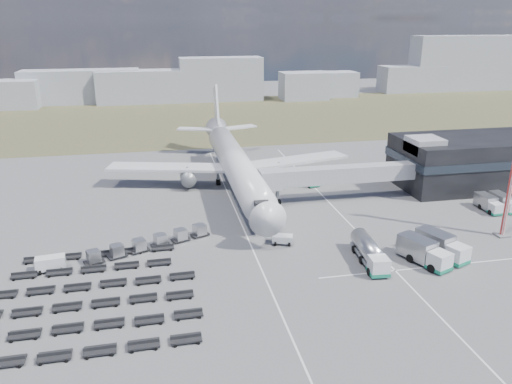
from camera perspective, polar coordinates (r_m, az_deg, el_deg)
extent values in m
plane|color=#565659|center=(73.73, 1.51, -7.23)|extent=(420.00, 420.00, 0.00)
cube|color=brown|center=(178.01, -6.40, 8.48)|extent=(420.00, 90.00, 0.01)
cube|color=silver|center=(77.78, -0.75, -5.75)|extent=(0.25, 110.00, 0.01)
cube|color=silver|center=(82.67, 11.64, -4.60)|extent=(0.25, 110.00, 0.01)
cube|color=silver|center=(76.40, 21.71, -7.71)|extent=(40.00, 0.25, 0.01)
cube|color=black|center=(111.91, 23.35, 3.22)|extent=(30.00, 16.00, 10.00)
cube|color=#262D38|center=(111.61, 23.43, 3.81)|extent=(30.40, 16.40, 1.60)
cube|color=#939399|center=(102.86, 18.74, 5.09)|extent=(6.00, 6.00, 3.00)
cube|color=#939399|center=(95.13, 9.48, 2.00)|extent=(29.80, 3.00, 3.00)
cube|color=#939399|center=(90.89, 1.65, 1.45)|extent=(4.00, 3.60, 3.40)
cylinder|color=slate|center=(92.49, 2.47, 0.09)|extent=(0.70, 0.70, 5.10)
cylinder|color=black|center=(93.20, 2.45, -1.13)|extent=(1.40, 0.90, 1.40)
cylinder|color=silver|center=(99.38, -2.29, 3.12)|extent=(5.60, 48.00, 5.60)
cone|color=silver|center=(74.69, 0.95, -2.42)|extent=(5.60, 5.00, 5.60)
cone|color=silver|center=(126.09, -4.33, 6.93)|extent=(5.60, 8.00, 5.60)
cube|color=black|center=(76.23, 0.63, -1.31)|extent=(2.20, 2.00, 0.80)
cube|color=silver|center=(103.42, -9.86, 2.80)|extent=(25.59, 11.38, 0.50)
cube|color=silver|center=(107.08, 4.19, 3.61)|extent=(25.59, 11.38, 0.50)
cylinder|color=slate|center=(102.12, -7.81, 1.70)|extent=(3.00, 5.00, 3.00)
cylinder|color=slate|center=(104.84, 2.61, 2.33)|extent=(3.00, 5.00, 3.00)
cube|color=silver|center=(127.43, -6.92, 7.16)|extent=(9.49, 5.63, 0.35)
cube|color=silver|center=(128.70, -2.00, 7.41)|extent=(9.49, 5.63, 0.35)
cube|color=silver|center=(127.94, -4.56, 9.70)|extent=(0.50, 9.06, 11.45)
cylinder|color=slate|center=(81.21, 0.11, -3.67)|extent=(0.50, 0.50, 2.50)
cylinder|color=slate|center=(103.93, -4.35, 1.47)|extent=(0.60, 0.60, 2.50)
cylinder|color=slate|center=(104.84, -0.88, 1.69)|extent=(0.60, 0.60, 2.50)
cylinder|color=black|center=(81.50, 0.11, -4.15)|extent=(0.50, 1.20, 1.20)
cube|color=#969AA4|center=(218.58, -19.33, 11.30)|extent=(46.10, 12.00, 13.31)
cube|color=#969AA4|center=(213.11, -13.08, 11.65)|extent=(34.53, 12.00, 13.02)
cube|color=#969AA4|center=(214.87, -4.02, 12.77)|extent=(34.14, 12.00, 17.63)
cube|color=#969AA4|center=(217.38, 5.49, 11.98)|extent=(19.52, 12.00, 11.43)
cube|color=#969AA4|center=(228.55, 9.10, 12.08)|extent=(17.30, 12.00, 10.63)
cube|color=#969AA4|center=(251.32, 17.40, 12.24)|extent=(30.32, 12.00, 11.92)
cube|color=#969AA4|center=(264.49, 22.73, 13.42)|extent=(52.21, 12.00, 25.31)
cube|color=silver|center=(69.53, 13.85, -8.18)|extent=(2.69, 2.69, 2.38)
cube|color=#157A5A|center=(69.95, 13.78, -8.86)|extent=(2.80, 2.80, 0.52)
cylinder|color=#A8A8AD|center=(73.59, 12.56, -6.08)|extent=(3.24, 7.95, 2.58)
cube|color=slate|center=(74.09, 12.49, -6.91)|extent=(3.14, 7.94, 0.36)
cylinder|color=black|center=(72.90, 12.86, -7.62)|extent=(2.78, 1.36, 1.14)
cube|color=silver|center=(77.05, 3.05, -5.46)|extent=(3.47, 2.62, 1.41)
cube|color=silver|center=(74.52, -22.42, -7.60)|extent=(4.06, 2.23, 2.10)
cube|color=silver|center=(104.59, 5.97, 1.70)|extent=(3.62, 6.11, 2.67)
cube|color=#157A5A|center=(104.92, 5.94, 1.13)|extent=(3.74, 6.22, 0.43)
cube|color=silver|center=(73.24, 20.25, -7.41)|extent=(3.37, 3.30, 2.52)
cube|color=#157A5A|center=(73.66, 20.16, -8.09)|extent=(3.52, 3.45, 0.51)
cube|color=#A8A8AD|center=(75.19, 17.89, -6.04)|extent=(4.48, 5.90, 2.97)
cube|color=silver|center=(76.16, 22.05, -6.60)|extent=(3.37, 3.30, 2.52)
cube|color=#157A5A|center=(76.57, 21.96, -7.26)|extent=(3.52, 3.45, 0.51)
cube|color=#A8A8AD|center=(78.05, 19.74, -5.31)|extent=(4.48, 5.90, 2.97)
cube|color=silver|center=(97.53, 25.75, -1.73)|extent=(2.06, 1.97, 1.95)
cube|color=#157A5A|center=(97.77, 25.69, -2.14)|extent=(2.14, 2.06, 0.40)
cube|color=#A8A8AD|center=(99.72, 24.74, -0.92)|extent=(2.16, 4.10, 2.31)
cube|color=silver|center=(99.35, 27.14, -1.58)|extent=(2.06, 1.97, 1.95)
cube|color=#157A5A|center=(99.60, 27.08, -1.99)|extent=(2.14, 2.06, 0.40)
cube|color=#A8A8AD|center=(101.51, 26.11, -0.79)|extent=(2.16, 4.10, 2.31)
cube|color=black|center=(74.82, -18.01, -7.57)|extent=(3.17, 2.60, 0.19)
cube|color=#A8A8AD|center=(74.44, -18.08, -6.95)|extent=(2.20, 2.20, 1.58)
cube|color=black|center=(75.62, -15.56, -7.01)|extent=(3.17, 2.60, 0.19)
cube|color=#A8A8AD|center=(75.24, -15.62, -6.40)|extent=(2.20, 2.20, 1.58)
cube|color=black|center=(76.56, -13.17, -6.46)|extent=(3.17, 2.60, 0.19)
cube|color=#A8A8AD|center=(76.19, -13.22, -5.85)|extent=(2.20, 2.20, 1.58)
cube|color=black|center=(77.64, -10.85, -5.91)|extent=(3.17, 2.60, 0.19)
cube|color=#A8A8AD|center=(77.27, -10.89, -5.31)|extent=(2.20, 2.20, 1.58)
cube|color=black|center=(78.85, -8.60, -5.37)|extent=(3.17, 2.60, 0.19)
cube|color=#A8A8AD|center=(78.48, -8.63, -4.78)|extent=(2.20, 2.20, 1.58)
cube|color=black|center=(80.18, -6.42, -4.84)|extent=(3.17, 2.60, 0.19)
cube|color=#A8A8AD|center=(79.82, -6.45, -4.25)|extent=(2.20, 2.20, 1.58)
cube|color=black|center=(56.93, -19.72, -16.82)|extent=(26.69, 2.14, 0.80)
cube|color=black|center=(60.76, -19.22, -14.27)|extent=(26.69, 2.14, 0.80)
cube|color=black|center=(64.70, -18.79, -12.02)|extent=(26.69, 2.14, 0.80)
cube|color=black|center=(68.73, -18.41, -10.03)|extent=(26.69, 2.14, 0.80)
cube|color=black|center=(72.83, -18.08, -8.26)|extent=(22.25, 2.06, 0.80)
cube|color=black|center=(77.00, -17.79, -6.69)|extent=(22.25, 2.06, 0.80)
cube|color=#565659|center=(89.02, 26.27, -4.42)|extent=(1.98, 1.98, 0.30)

